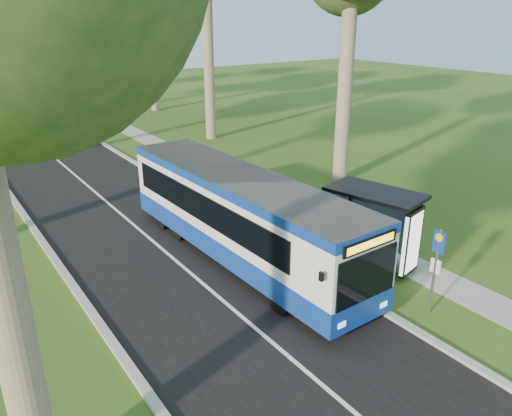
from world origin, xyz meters
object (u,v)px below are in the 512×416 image
Objects in this scene: bus_stop_sign at (436,263)px; litter_bin at (266,214)px; bus_shelter at (387,216)px; bus at (241,216)px.

bus_stop_sign is 2.49× the size of litter_bin.
bus_shelter reaches higher than litter_bin.
bus_stop_sign is at bearing -124.06° from bus_shelter.
litter_bin is (2.39, 1.75, -1.05)m from bus.
bus is 4.92m from bus_shelter.
bus is 4.38× the size of bus_stop_sign.
bus_shelter is at bearing -44.91° from bus.
bus reaches higher than litter_bin.
bus is 10.92× the size of litter_bin.
bus_shelter is 3.23× the size of litter_bin.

